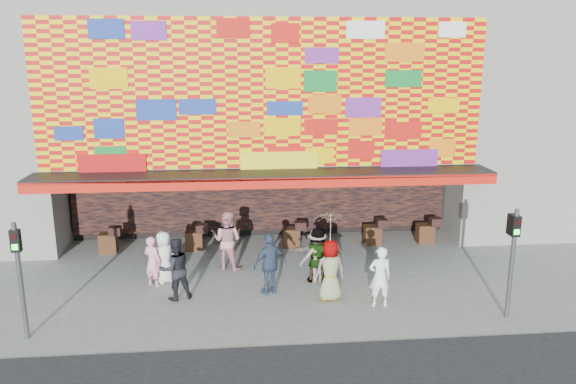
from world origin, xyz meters
The scene contains 15 objects.
ground centered at (0.00, 0.00, 0.00)m, with size 90.00×90.00×0.00m, color slate.
shop_building centered at (0.00, 8.18, 5.23)m, with size 15.20×9.40×10.00m.
neighbor_right centered at (13.00, 8.00, 6.00)m, with size 11.00×8.00×12.00m, color gray.
signal_left centered at (-6.20, -1.50, 1.86)m, with size 0.22×0.20×3.00m.
signal_right centered at (6.20, -1.50, 1.86)m, with size 0.22×0.20×3.00m.
ped_a centered at (-3.20, 1.73, 0.81)m, with size 0.79×0.52×1.62m, color white.
ped_b centered at (-3.52, 1.50, 0.78)m, with size 0.57×0.37×1.56m, color pink.
ped_c centered at (-2.72, 0.48, 0.92)m, with size 0.89×0.69×1.83m, color black.
ped_d centered at (1.47, 1.39, 0.83)m, with size 1.08×0.62×1.67m, color gray.
ped_e centered at (-0.02, 0.60, 0.92)m, with size 1.08×0.45×1.84m, color #34425B.
ped_f centered at (1.48, 1.35, 0.87)m, with size 1.62×0.52×1.74m, color gray.
ped_g centered at (1.65, 0.01, 0.89)m, with size 0.87×0.57×1.78m, color gray.
ped_h centered at (2.96, -0.51, 0.87)m, with size 0.63×0.41×1.73m, color white.
ped_i centered at (-1.28, 2.66, 0.97)m, with size 0.94×0.74×1.94m, color pink.
parasol centered at (1.65, 0.01, 2.14)m, with size 1.20×1.22×1.83m.
Camera 1 is at (-0.92, -14.69, 6.91)m, focal length 35.00 mm.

